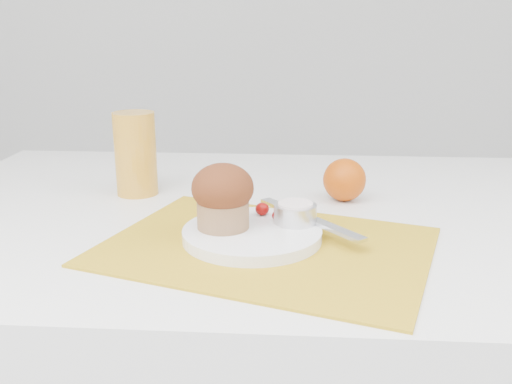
# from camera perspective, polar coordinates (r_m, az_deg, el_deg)

# --- Properties ---
(placemat) EXTENTS (0.51, 0.44, 0.00)m
(placemat) POSITION_cam_1_polar(r_m,az_deg,el_deg) (0.79, 1.03, -5.45)
(placemat) COLOR gold
(placemat) RESTS_ON table
(plate) EXTENTS (0.23, 0.23, 0.02)m
(plate) POSITION_cam_1_polar(r_m,az_deg,el_deg) (0.81, -0.39, -4.24)
(plate) COLOR white
(plate) RESTS_ON placemat
(ramekin) EXTENTS (0.07, 0.07, 0.03)m
(ramekin) POSITION_cam_1_polar(r_m,az_deg,el_deg) (0.83, 3.94, -2.16)
(ramekin) COLOR silver
(ramekin) RESTS_ON plate
(cream) EXTENTS (0.06, 0.06, 0.01)m
(cream) POSITION_cam_1_polar(r_m,az_deg,el_deg) (0.82, 3.96, -1.27)
(cream) COLOR white
(cream) RESTS_ON ramekin
(raspberry_near) EXTENTS (0.02, 0.02, 0.02)m
(raspberry_near) POSITION_cam_1_polar(r_m,az_deg,el_deg) (0.86, 0.62, -1.70)
(raspberry_near) COLOR #610402
(raspberry_near) RESTS_ON plate
(raspberry_far) EXTENTS (0.02, 0.02, 0.02)m
(raspberry_far) POSITION_cam_1_polar(r_m,az_deg,el_deg) (0.83, 2.21, -2.38)
(raspberry_far) COLOR #5E0203
(raspberry_far) RESTS_ON plate
(butter_knife) EXTENTS (0.15, 0.18, 0.01)m
(butter_knife) POSITION_cam_1_polar(r_m,az_deg,el_deg) (0.84, 5.34, -2.64)
(butter_knife) COLOR silver
(butter_knife) RESTS_ON plate
(orange) EXTENTS (0.07, 0.07, 0.07)m
(orange) POSITION_cam_1_polar(r_m,az_deg,el_deg) (1.00, 8.84, 1.22)
(orange) COLOR #C04B06
(orange) RESTS_ON table
(juice_glass) EXTENTS (0.09, 0.09, 0.15)m
(juice_glass) POSITION_cam_1_polar(r_m,az_deg,el_deg) (1.04, -11.95, 3.77)
(juice_glass) COLOR gold
(juice_glass) RESTS_ON table
(muffin) EXTENTS (0.09, 0.09, 0.09)m
(muffin) POSITION_cam_1_polar(r_m,az_deg,el_deg) (0.80, -3.34, -0.34)
(muffin) COLOR #9C714B
(muffin) RESTS_ON plate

